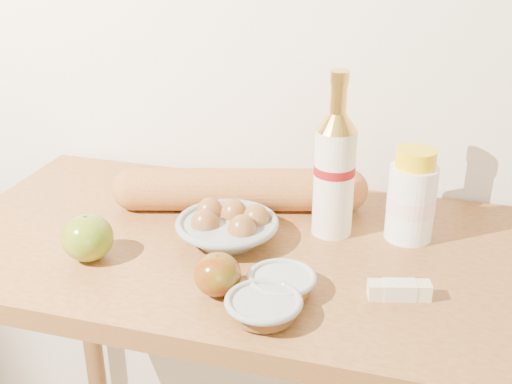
{
  "coord_description": "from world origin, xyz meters",
  "views": [
    {
      "loc": [
        0.28,
        0.18,
        1.48
      ],
      "look_at": [
        0.0,
        1.15,
        1.02
      ],
      "focal_mm": 45.0,
      "sensor_mm": 36.0,
      "label": 1
    }
  ],
  "objects_px": {
    "bourbon_bottle": "(334,171)",
    "egg_bowl": "(228,227)",
    "cream_bottle": "(412,198)",
    "table": "(260,300)",
    "baguette": "(240,190)"
  },
  "relations": [
    {
      "from": "bourbon_bottle",
      "to": "table",
      "type": "bearing_deg",
      "value": -158.84
    },
    {
      "from": "table",
      "to": "egg_bowl",
      "type": "height_order",
      "value": "egg_bowl"
    },
    {
      "from": "bourbon_bottle",
      "to": "egg_bowl",
      "type": "height_order",
      "value": "bourbon_bottle"
    },
    {
      "from": "table",
      "to": "baguette",
      "type": "bearing_deg",
      "value": 121.52
    },
    {
      "from": "bourbon_bottle",
      "to": "cream_bottle",
      "type": "distance_m",
      "value": 0.15
    },
    {
      "from": "cream_bottle",
      "to": "bourbon_bottle",
      "type": "bearing_deg",
      "value": -159.13
    },
    {
      "from": "table",
      "to": "cream_bottle",
      "type": "relative_size",
      "value": 6.81
    },
    {
      "from": "cream_bottle",
      "to": "table",
      "type": "bearing_deg",
      "value": -144.87
    },
    {
      "from": "bourbon_bottle",
      "to": "egg_bowl",
      "type": "bearing_deg",
      "value": -169.6
    },
    {
      "from": "table",
      "to": "egg_bowl",
      "type": "distance_m",
      "value": 0.16
    },
    {
      "from": "baguette",
      "to": "cream_bottle",
      "type": "bearing_deg",
      "value": -20.06
    },
    {
      "from": "cream_bottle",
      "to": "egg_bowl",
      "type": "height_order",
      "value": "cream_bottle"
    },
    {
      "from": "egg_bowl",
      "to": "cream_bottle",
      "type": "bearing_deg",
      "value": 18.01
    },
    {
      "from": "egg_bowl",
      "to": "bourbon_bottle",
      "type": "bearing_deg",
      "value": 25.38
    },
    {
      "from": "baguette",
      "to": "bourbon_bottle",
      "type": "bearing_deg",
      "value": -28.72
    }
  ]
}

